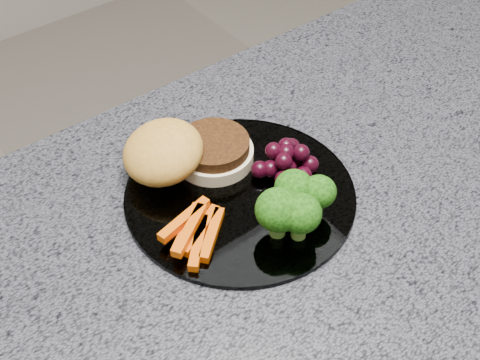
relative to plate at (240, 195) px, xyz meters
name	(u,v)px	position (x,y,z in m)	size (l,w,h in m)	color
countertop	(314,227)	(0.05, -0.07, -0.02)	(1.20, 0.60, 0.04)	#4F505A
plate	(240,195)	(0.00, 0.00, 0.00)	(0.26, 0.26, 0.01)	white
burger	(182,154)	(-0.03, 0.07, 0.02)	(0.15, 0.11, 0.05)	beige
carrot_sticks	(195,231)	(-0.08, -0.02, 0.01)	(0.08, 0.08, 0.02)	#E05103
broccoli	(294,203)	(0.02, -0.07, 0.04)	(0.10, 0.08, 0.06)	#619335
grape_bunch	(287,161)	(0.06, 0.00, 0.02)	(0.07, 0.07, 0.04)	black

